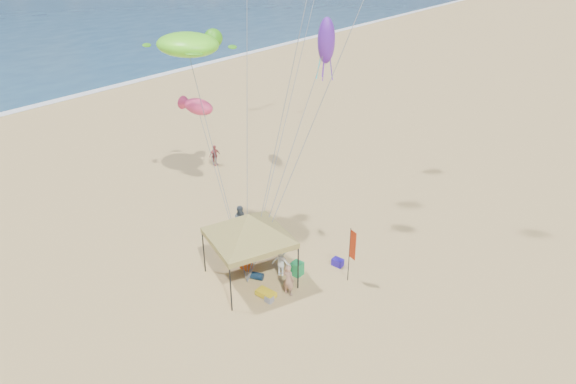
# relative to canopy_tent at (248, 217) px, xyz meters

# --- Properties ---
(ground) EXTENTS (280.00, 280.00, 0.00)m
(ground) POSITION_rel_canopy_tent_xyz_m (0.57, -0.81, -3.46)
(ground) COLOR tan
(ground) RESTS_ON ground
(canopy_tent) EXTENTS (6.17, 6.17, 4.15)m
(canopy_tent) POSITION_rel_canopy_tent_xyz_m (0.00, 0.00, 0.00)
(canopy_tent) COLOR black
(canopy_tent) RESTS_ON ground
(feather_flag) EXTENTS (0.42, 0.18, 2.90)m
(feather_flag) POSITION_rel_canopy_tent_xyz_m (3.85, 2.74, -1.51)
(feather_flag) COLOR black
(feather_flag) RESTS_ON ground
(cooler_red) EXTENTS (0.54, 0.38, 0.38)m
(cooler_red) POSITION_rel_canopy_tent_xyz_m (-0.77, 0.54, -3.27)
(cooler_red) COLOR #D65011
(cooler_red) RESTS_ON ground
(cooler_blue) EXTENTS (0.54, 0.38, 0.38)m
(cooler_blue) POSITION_rel_canopy_tent_xyz_m (2.66, 3.54, -3.27)
(cooler_blue) COLOR #23139A
(cooler_blue) RESTS_ON ground
(bag_navy) EXTENTS (0.69, 0.54, 0.36)m
(bag_navy) POSITION_rel_canopy_tent_xyz_m (0.23, 0.21, -3.28)
(bag_navy) COLOR #0B1D31
(bag_navy) RESTS_ON ground
(bag_orange) EXTENTS (0.54, 0.69, 0.36)m
(bag_orange) POSITION_rel_canopy_tent_xyz_m (-1.35, 3.33, -3.28)
(bag_orange) COLOR #FF400E
(bag_orange) RESTS_ON ground
(chair_green) EXTENTS (0.50, 0.50, 0.70)m
(chair_green) POSITION_rel_canopy_tent_xyz_m (1.52, 1.69, -3.11)
(chair_green) COLOR #188542
(chair_green) RESTS_ON ground
(chair_yellow) EXTENTS (0.50, 0.50, 0.70)m
(chair_yellow) POSITION_rel_canopy_tent_xyz_m (-2.22, 1.87, -3.11)
(chair_yellow) COLOR yellow
(chair_yellow) RESTS_ON ground
(crate_grey) EXTENTS (0.34, 0.30, 0.28)m
(crate_grey) POSITION_rel_canopy_tent_xyz_m (1.77, -0.72, -3.32)
(crate_grey) COLOR slate
(crate_grey) RESTS_ON ground
(beach_cart) EXTENTS (0.90, 0.50, 0.24)m
(beach_cart) POSITION_rel_canopy_tent_xyz_m (1.44, -0.56, -3.26)
(beach_cart) COLOR gold
(beach_cart) RESTS_ON ground
(person_near_a) EXTENTS (0.60, 0.42, 1.58)m
(person_near_a) POSITION_rel_canopy_tent_xyz_m (2.10, 0.25, -2.67)
(person_near_a) COLOR #A1745C
(person_near_a) RESTS_ON ground
(person_near_b) EXTENTS (1.08, 1.11, 1.81)m
(person_near_b) POSITION_rel_canopy_tent_xyz_m (-3.04, 2.70, -2.55)
(person_near_b) COLOR #3A4550
(person_near_b) RESTS_ON ground
(person_near_c) EXTENTS (1.12, 0.84, 1.54)m
(person_near_c) POSITION_rel_canopy_tent_xyz_m (0.92, 1.22, -2.69)
(person_near_c) COLOR silver
(person_near_c) RESTS_ON ground
(person_far_a) EXTENTS (0.47, 0.92, 1.51)m
(person_far_a) POSITION_rel_canopy_tent_xyz_m (-11.00, 8.57, -2.70)
(person_far_a) COLOR #93383C
(person_far_a) RESTS_ON ground
(turtle_kite) EXTENTS (3.88, 3.35, 1.13)m
(turtle_kite) POSITION_rel_canopy_tent_xyz_m (-5.88, 2.48, 6.50)
(turtle_kite) COLOR #68FC23
(turtle_kite) RESTS_ON ground
(fish_kite) EXTENTS (2.14, 1.42, 0.87)m
(fish_kite) POSITION_rel_canopy_tent_xyz_m (-6.57, 3.48, 2.98)
(fish_kite) COLOR #E33565
(fish_kite) RESTS_ON ground
(squid_kite) EXTENTS (1.01, 1.01, 2.24)m
(squid_kite) POSITION_rel_canopy_tent_xyz_m (-0.63, 6.78, 6.65)
(squid_kite) COLOR #591FA3
(squid_kite) RESTS_ON ground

